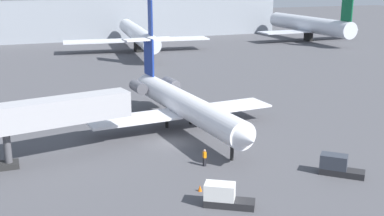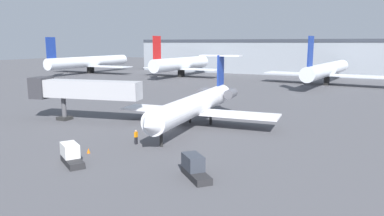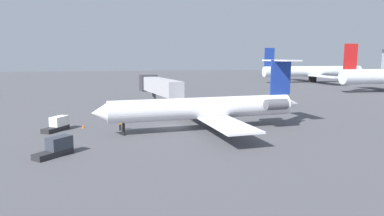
% 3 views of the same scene
% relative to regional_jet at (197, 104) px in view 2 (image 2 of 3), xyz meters
% --- Properties ---
extents(ground_plane, '(400.00, 400.00, 0.10)m').
position_rel_regional_jet_xyz_m(ground_plane, '(-2.89, -4.50, -3.19)').
color(ground_plane, '#4C4C51').
extents(regional_jet, '(23.22, 29.87, 9.61)m').
position_rel_regional_jet_xyz_m(regional_jet, '(0.00, 0.00, 0.00)').
color(regional_jet, white).
rests_on(regional_jet, ground_plane).
extents(jet_bridge, '(17.61, 6.31, 6.44)m').
position_rel_regional_jet_xyz_m(jet_bridge, '(-17.19, -5.20, 1.60)').
color(jet_bridge, '#ADADB2').
rests_on(jet_bridge, ground_plane).
extents(ground_crew_marshaller, '(0.27, 0.40, 1.69)m').
position_rel_regional_jet_xyz_m(ground_crew_marshaller, '(-2.08, -12.03, -2.29)').
color(ground_crew_marshaller, black).
rests_on(ground_crew_marshaller, ground_plane).
extents(baggage_tug_lead, '(4.14, 3.29, 1.90)m').
position_rel_regional_jet_xyz_m(baggage_tug_lead, '(-3.83, -20.46, -2.31)').
color(baggage_tug_lead, '#262628').
rests_on(baggage_tug_lead, ground_plane).
extents(baggage_tug_trailing, '(3.89, 3.74, 1.90)m').
position_rel_regional_jet_xyz_m(baggage_tug_trailing, '(8.59, -18.34, -2.31)').
color(baggage_tug_trailing, '#262628').
rests_on(baggage_tug_trailing, ground_plane).
extents(traffic_cone_near, '(0.36, 0.36, 0.55)m').
position_rel_regional_jet_xyz_m(traffic_cone_near, '(-4.61, -17.21, -2.87)').
color(traffic_cone_near, orange).
rests_on(traffic_cone_near, ground_plane).
extents(terminal_building, '(127.50, 21.92, 12.84)m').
position_rel_regional_jet_xyz_m(terminal_building, '(-2.89, 96.16, 3.29)').
color(terminal_building, '#8C939E').
rests_on(terminal_building, ground_plane).
extents(parked_airliner_west_end, '(34.97, 41.60, 13.42)m').
position_rel_regional_jet_xyz_m(parked_airliner_west_end, '(-75.78, 62.06, 1.16)').
color(parked_airliner_west_end, silver).
rests_on(parked_airliner_west_end, ground_plane).
extents(parked_airliner_west_mid, '(28.02, 33.26, 13.63)m').
position_rel_regional_jet_xyz_m(parked_airliner_west_mid, '(-37.53, 64.59, 1.27)').
color(parked_airliner_west_mid, silver).
rests_on(parked_airliner_west_mid, ground_plane).
extents(parked_airliner_centre, '(35.11, 41.44, 13.15)m').
position_rel_regional_jet_xyz_m(parked_airliner_centre, '(10.30, 61.31, 1.02)').
color(parked_airliner_centre, silver).
rests_on(parked_airliner_centre, ground_plane).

